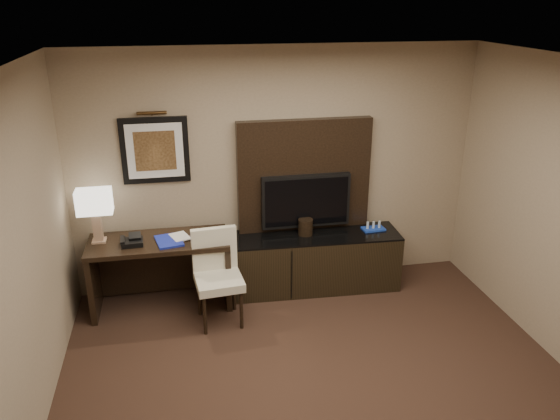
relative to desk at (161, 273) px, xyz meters
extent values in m
cube|color=silver|center=(1.33, -2.13, 2.31)|extent=(4.50, 5.00, 0.01)
cube|color=gray|center=(1.33, 0.37, 0.96)|extent=(4.50, 0.01, 2.70)
cube|color=black|center=(0.00, 0.00, 0.00)|extent=(1.46, 0.64, 0.78)
cube|color=black|center=(1.71, 0.07, -0.06)|extent=(1.93, 0.62, 0.66)
cube|color=black|center=(1.63, 0.31, 0.88)|extent=(1.50, 0.12, 1.30)
cube|color=black|center=(1.63, 0.21, 0.63)|extent=(1.00, 0.08, 0.60)
cube|color=black|center=(0.03, 0.35, 1.26)|extent=(0.70, 0.04, 0.70)
cylinder|color=#432D15|center=(0.03, 0.31, 1.66)|extent=(0.04, 0.04, 0.30)
cube|color=#17259A|center=(0.11, -0.07, 0.40)|extent=(0.31, 0.38, 0.02)
imported|color=tan|center=(0.14, -0.03, 0.51)|extent=(0.17, 0.08, 0.24)
cylinder|color=black|center=(1.61, 0.10, 0.36)|extent=(0.20, 0.20, 0.18)
camera|label=1|loc=(0.25, -5.33, 2.78)|focal=35.00mm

